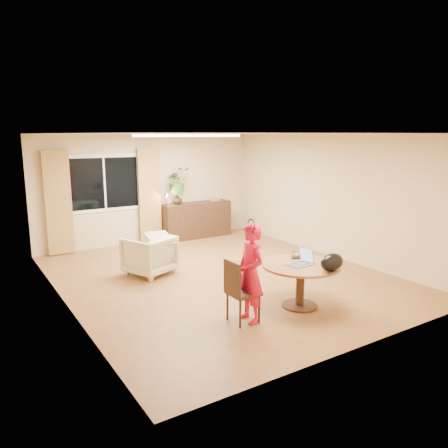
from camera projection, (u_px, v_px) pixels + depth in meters
name	position (u px, v px, depth m)	size (l,w,h in m)	color
floor	(221.00, 276.00, 8.10)	(6.50, 6.50, 0.00)	brown
ceiling	(221.00, 134.00, 7.57)	(6.50, 6.50, 0.00)	white
wall_back	(150.00, 189.00, 10.52)	(5.50, 5.50, 0.00)	tan
wall_left	(62.00, 224.00, 6.39)	(6.50, 6.50, 0.00)	tan
wall_right	(331.00, 196.00, 9.28)	(6.50, 6.50, 0.00)	tan
window	(105.00, 183.00, 9.89)	(1.70, 0.03, 1.30)	white
curtain_left	(58.00, 203.00, 9.35)	(0.55, 0.08, 2.25)	olive
curtain_right	(150.00, 196.00, 10.45)	(0.55, 0.08, 2.25)	olive
ceiling_panel	(189.00, 135.00, 8.57)	(2.20, 0.35, 0.05)	white
dining_table	(301.00, 273.00, 6.59)	(1.18, 1.18, 0.67)	brown
dining_chair	(243.00, 291.00, 6.07)	(0.43, 0.40, 0.90)	black
child	(251.00, 273.00, 6.03)	(0.34, 0.51, 1.41)	red
laptop	(299.00, 257.00, 6.48)	(0.39, 0.26, 0.26)	#B7B7BC
tumbler	(294.00, 255.00, 6.82)	(0.08, 0.08, 0.11)	white
wine_glass	(311.00, 251.00, 6.91)	(0.07, 0.07, 0.20)	white
pot_lid	(297.00, 256.00, 6.92)	(0.20, 0.20, 0.03)	white
handbag	(332.00, 262.00, 6.19)	(0.39, 0.23, 0.26)	black
armchair	(149.00, 255.00, 8.18)	(0.79, 0.81, 0.74)	#C4B39C
throw	(160.00, 234.00, 8.17)	(0.45, 0.55, 0.03)	beige
sideboard	(197.00, 220.00, 11.10)	(1.80, 0.44, 0.90)	black
vase	(177.00, 199.00, 10.70)	(0.24, 0.24, 0.25)	black
bouquet	(178.00, 181.00, 10.62)	(0.59, 0.51, 0.66)	#256224
book_stack	(215.00, 199.00, 11.29)	(0.20, 0.15, 0.08)	#91684A
desk_lamp	(167.00, 199.00, 10.49)	(0.13, 0.13, 0.32)	black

